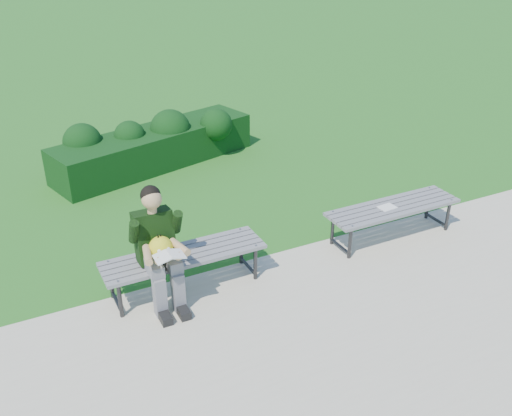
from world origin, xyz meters
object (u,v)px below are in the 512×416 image
at_px(bench_left, 184,258).
at_px(bench_right, 393,210).
at_px(hedge, 154,143).
at_px(paper_sheet, 387,207).
at_px(seated_boy, 158,245).

bearing_deg(bench_left, bench_right, -2.32).
distance_m(hedge, paper_sheet, 4.20).
height_order(bench_right, paper_sheet, bench_right).
height_order(hedge, bench_right, hedge).
bearing_deg(bench_right, bench_left, 177.68).
xyz_separation_m(bench_left, seated_boy, (-0.30, -0.10, 0.30)).
xyz_separation_m(bench_right, seated_boy, (-3.09, 0.02, 0.30)).
distance_m(hedge, seated_boy, 3.91).
distance_m(bench_left, paper_sheet, 2.69).
bearing_deg(paper_sheet, bench_right, 0.00).
bearing_deg(seated_boy, hedge, 73.49).
height_order(hedge, paper_sheet, hedge).
distance_m(bench_left, seated_boy, 0.43).
xyz_separation_m(hedge, bench_left, (-0.81, -3.64, 0.03)).
relative_size(hedge, seated_boy, 2.73).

